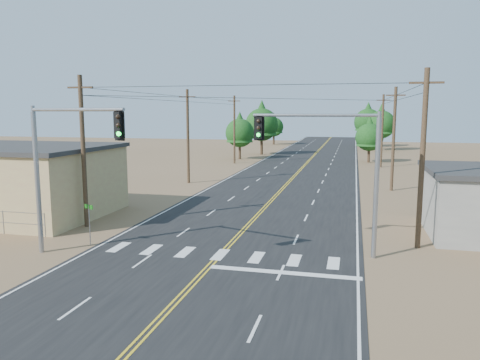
% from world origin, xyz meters
% --- Properties ---
extents(ground, '(220.00, 220.00, 0.00)m').
position_xyz_m(ground, '(0.00, 0.00, 0.00)').
color(ground, '#826446').
rests_on(ground, ground).
extents(road, '(15.00, 200.00, 0.02)m').
position_xyz_m(road, '(0.00, 30.00, 0.01)').
color(road, black).
rests_on(road, ground).
extents(utility_pole_left_near, '(1.80, 0.30, 10.00)m').
position_xyz_m(utility_pole_left_near, '(-10.50, 12.00, 5.12)').
color(utility_pole_left_near, '#4C3826').
rests_on(utility_pole_left_near, ground).
extents(utility_pole_left_mid, '(1.80, 0.30, 10.00)m').
position_xyz_m(utility_pole_left_mid, '(-10.50, 32.00, 5.12)').
color(utility_pole_left_mid, '#4C3826').
rests_on(utility_pole_left_mid, ground).
extents(utility_pole_left_far, '(1.80, 0.30, 10.00)m').
position_xyz_m(utility_pole_left_far, '(-10.50, 52.00, 5.12)').
color(utility_pole_left_far, '#4C3826').
rests_on(utility_pole_left_far, ground).
extents(utility_pole_right_near, '(1.80, 0.30, 10.00)m').
position_xyz_m(utility_pole_right_near, '(10.50, 12.00, 5.12)').
color(utility_pole_right_near, '#4C3826').
rests_on(utility_pole_right_near, ground).
extents(utility_pole_right_mid, '(1.80, 0.30, 10.00)m').
position_xyz_m(utility_pole_right_mid, '(10.50, 32.00, 5.12)').
color(utility_pole_right_mid, '#4C3826').
rests_on(utility_pole_right_mid, ground).
extents(utility_pole_right_far, '(1.80, 0.30, 10.00)m').
position_xyz_m(utility_pole_right_far, '(10.50, 52.00, 5.12)').
color(utility_pole_right_far, '#4C3826').
rests_on(utility_pole_right_far, ground).
extents(signal_mast_left, '(6.50, 2.43, 7.97)m').
position_xyz_m(signal_mast_left, '(-7.81, 5.54, 5.40)').
color(signal_mast_left, gray).
rests_on(signal_mast_left, ground).
extents(signal_mast_right, '(6.67, 0.46, 7.68)m').
position_xyz_m(signal_mast_right, '(6.07, 9.49, 5.21)').
color(signal_mast_right, gray).
rests_on(signal_mast_right, ground).
extents(street_sign, '(0.67, 0.30, 2.39)m').
position_xyz_m(street_sign, '(-7.80, 8.00, 1.60)').
color(street_sign, gray).
rests_on(street_sign, ground).
extents(tree_left_near, '(4.62, 4.62, 7.70)m').
position_xyz_m(tree_left_near, '(-11.24, 58.40, 4.71)').
color(tree_left_near, '#3F2D1E').
rests_on(tree_left_near, ground).
extents(tree_left_mid, '(5.85, 5.85, 9.74)m').
position_xyz_m(tree_left_mid, '(-9.34, 67.11, 5.96)').
color(tree_left_mid, '#3F2D1E').
rests_on(tree_left_mid, ground).
extents(tree_left_far, '(4.49, 4.49, 7.48)m').
position_xyz_m(tree_left_far, '(-11.60, 93.45, 4.57)').
color(tree_left_far, '#3F2D1E').
rests_on(tree_left_far, ground).
extents(tree_right_near, '(4.18, 4.18, 6.97)m').
position_xyz_m(tree_right_near, '(9.03, 58.04, 4.26)').
color(tree_right_near, '#3F2D1E').
rests_on(tree_right_near, ground).
extents(tree_right_mid, '(5.59, 5.59, 9.31)m').
position_xyz_m(tree_right_mid, '(11.92, 82.15, 5.70)').
color(tree_right_mid, '#3F2D1E').
rests_on(tree_right_mid, ground).
extents(tree_right_far, '(5.88, 5.88, 9.80)m').
position_xyz_m(tree_right_far, '(9.59, 91.30, 6.00)').
color(tree_right_far, '#3F2D1E').
rests_on(tree_right_far, ground).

